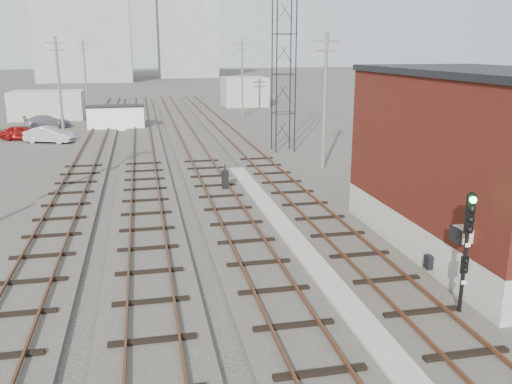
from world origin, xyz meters
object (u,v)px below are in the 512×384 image
object	(u,v)px
car_red	(22,133)
signal_mast	(467,246)
car_grey	(47,122)
car_silver	(49,135)
switch_stand	(225,180)
site_trailer	(116,117)

from	to	relation	value
car_red	signal_mast	bearing A→B (deg)	-138.38
signal_mast	car_grey	distance (m)	49.02
signal_mast	car_silver	xyz separation A→B (m)	(-17.08, 35.89, -1.62)
car_red	car_silver	distance (m)	3.35
car_red	car_grey	size ratio (longest dim) A/B	0.84
switch_stand	car_red	size ratio (longest dim) A/B	0.38
car_silver	car_grey	bearing A→B (deg)	29.99
signal_mast	car_grey	world-z (taller)	signal_mast
signal_mast	car_silver	bearing A→B (deg)	115.45
signal_mast	site_trailer	world-z (taller)	signal_mast
site_trailer	car_grey	world-z (taller)	site_trailer
switch_stand	car_red	distance (m)	26.35
switch_stand	car_silver	xyz separation A→B (m)	(-12.38, 19.58, -0.00)
car_red	site_trailer	bearing A→B (deg)	-43.85
car_red	car_grey	world-z (taller)	car_grey
switch_stand	car_silver	world-z (taller)	switch_stand
switch_stand	car_silver	size ratio (longest dim) A/B	0.35
signal_mast	car_red	bearing A→B (deg)	117.42
signal_mast	site_trailer	distance (m)	44.54
car_red	car_grey	distance (m)	7.39
car_silver	car_grey	distance (m)	9.54
signal_mast	switch_stand	bearing A→B (deg)	106.07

